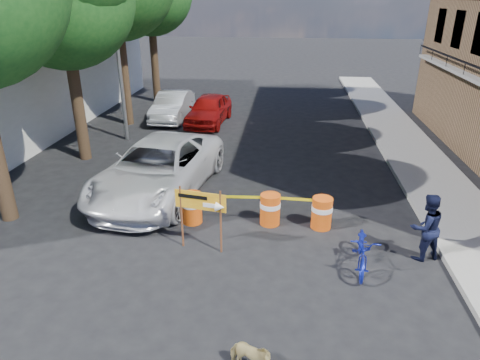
% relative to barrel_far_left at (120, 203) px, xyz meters
% --- Properties ---
extents(ground, '(120.00, 120.00, 0.00)m').
position_rel_barrel_far_left_xyz_m(ground, '(3.61, -2.40, -0.47)').
color(ground, black).
rests_on(ground, ground).
extents(sidewalk_east, '(2.40, 40.00, 0.15)m').
position_rel_barrel_far_left_xyz_m(sidewalk_east, '(9.81, 3.60, -0.40)').
color(sidewalk_east, gray).
rests_on(sidewalk_east, ground).
extents(streetlamp, '(1.25, 0.18, 8.00)m').
position_rel_barrel_far_left_xyz_m(streetlamp, '(-2.33, 7.10, 3.90)').
color(streetlamp, gray).
rests_on(streetlamp, ground).
extents(barrel_far_left, '(0.58, 0.58, 0.90)m').
position_rel_barrel_far_left_xyz_m(barrel_far_left, '(0.00, 0.00, 0.00)').
color(barrel_far_left, '#DC4F0C').
rests_on(barrel_far_left, ground).
extents(barrel_mid_left, '(0.58, 0.58, 0.90)m').
position_rel_barrel_far_left_xyz_m(barrel_mid_left, '(2.12, -0.05, 0.00)').
color(barrel_mid_left, '#DC4F0C').
rests_on(barrel_mid_left, ground).
extents(barrel_mid_right, '(0.58, 0.58, 0.90)m').
position_rel_barrel_far_left_xyz_m(barrel_mid_right, '(4.32, 0.10, 0.00)').
color(barrel_mid_right, '#DC4F0C').
rests_on(barrel_mid_right, ground).
extents(barrel_far_right, '(0.58, 0.58, 0.90)m').
position_rel_barrel_far_left_xyz_m(barrel_far_right, '(5.75, 0.05, 0.00)').
color(barrel_far_right, '#DC4F0C').
rests_on(barrel_far_right, ground).
extents(detour_sign, '(1.31, 0.37, 1.70)m').
position_rel_barrel_far_left_xyz_m(detour_sign, '(2.82, -1.44, 0.76)').
color(detour_sign, '#592D19').
rests_on(detour_sign, ground).
extents(pedestrian, '(1.01, 0.90, 1.72)m').
position_rel_barrel_far_left_xyz_m(pedestrian, '(8.11, -1.20, 0.39)').
color(pedestrian, black).
rests_on(pedestrian, ground).
extents(bicycle, '(0.77, 1.05, 1.87)m').
position_rel_barrel_far_left_xyz_m(bicycle, '(6.58, -1.76, 0.46)').
color(bicycle, '#1420A5').
rests_on(bicycle, ground).
extents(dog, '(0.89, 0.61, 0.68)m').
position_rel_barrel_far_left_xyz_m(dog, '(4.22, -5.17, -0.13)').
color(dog, tan).
rests_on(dog, ground).
extents(suv_white, '(3.65, 6.49, 1.71)m').
position_rel_barrel_far_left_xyz_m(suv_white, '(0.65, 1.77, 0.38)').
color(suv_white, silver).
rests_on(suv_white, ground).
extents(sedan_red, '(2.05, 4.37, 1.45)m').
position_rel_barrel_far_left_xyz_m(sedan_red, '(0.81, 10.09, 0.25)').
color(sedan_red, maroon).
rests_on(sedan_red, ground).
extents(sedan_silver, '(1.49, 4.28, 1.41)m').
position_rel_barrel_far_left_xyz_m(sedan_silver, '(-1.19, 10.67, 0.23)').
color(sedan_silver, '#BABDC2').
rests_on(sedan_silver, ground).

